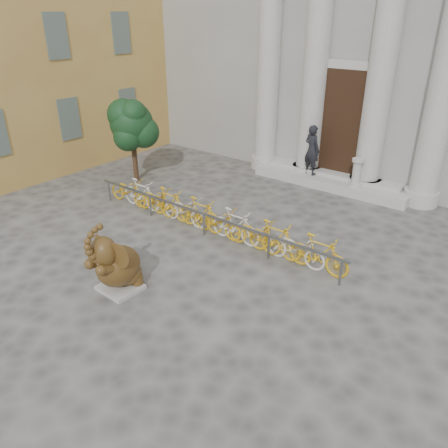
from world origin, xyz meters
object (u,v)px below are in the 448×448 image
Objects in this scene: elephant_statue at (117,265)px; tree at (132,125)px; bike_rack at (209,217)px; pedestrian at (312,150)px.

tree is (-5.32, 5.35, 1.53)m from elephant_statue.
elephant_statue is 7.70m from tree.
elephant_statue is 3.68m from bike_rack.
pedestrian reaches higher than bike_rack.
pedestrian is (0.15, 9.31, 0.63)m from elephant_statue.
tree is (-5.08, 1.69, 1.71)m from bike_rack.
tree is 6.82m from pedestrian.
pedestrian is (0.40, 5.65, 0.81)m from bike_rack.
bike_rack is (-0.24, 3.66, -0.18)m from elephant_statue.
pedestrian is at bearing 90.71° from elephant_statue.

